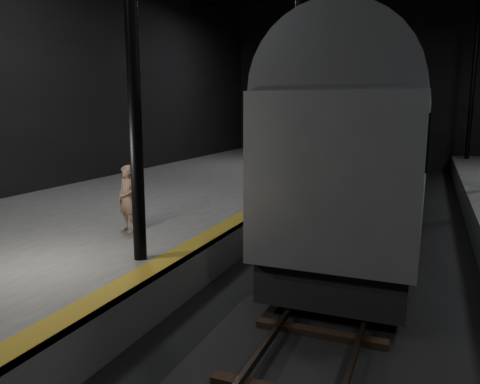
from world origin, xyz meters
The scene contains 6 objects.
ground centered at (0.00, 0.00, 0.00)m, with size 44.00×44.00×0.00m, color black.
platform_left centered at (-7.50, 0.00, 0.50)m, with size 9.00×43.80×1.00m, color #4F4F4C.
tactile_strip centered at (-3.25, 0.00, 1.00)m, with size 0.50×43.80×0.01m, color olive.
track centered at (0.00, 0.00, 0.07)m, with size 2.40×43.00×0.24m.
train centered at (0.00, 6.99, 3.23)m, with size 3.24×21.66×5.79m.
woman centered at (-5.33, -2.25, 1.84)m, with size 0.62×0.40×1.69m, color #96755C.
Camera 1 is at (1.61, -11.85, 4.08)m, focal length 35.00 mm.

